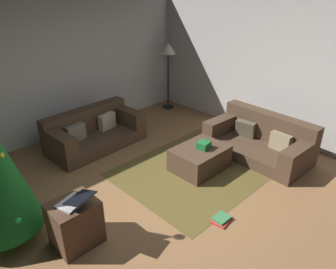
% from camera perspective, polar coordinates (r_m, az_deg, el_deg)
% --- Properties ---
extents(ground_plane, '(6.40, 6.40, 0.00)m').
position_cam_1_polar(ground_plane, '(4.47, -0.81, -12.88)').
color(ground_plane, brown).
extents(rear_partition, '(6.40, 0.12, 2.60)m').
position_cam_1_polar(rear_partition, '(6.33, -21.22, 10.53)').
color(rear_partition, '#BCB7B2').
rests_on(rear_partition, ground_plane).
extents(corner_partition, '(0.12, 6.40, 2.60)m').
position_cam_1_polar(corner_partition, '(6.26, 20.80, 10.43)').
color(corner_partition, '#B5B0AB').
rests_on(corner_partition, ground_plane).
extents(couch_left, '(1.78, 0.94, 0.68)m').
position_cam_1_polar(couch_left, '(6.04, -13.41, 0.43)').
color(couch_left, '#473323').
rests_on(couch_left, ground_plane).
extents(couch_right, '(0.99, 1.81, 0.72)m').
position_cam_1_polar(couch_right, '(5.81, 16.42, -1.02)').
color(couch_right, '#473323').
rests_on(couch_right, ground_plane).
extents(ottoman, '(0.88, 0.66, 0.38)m').
position_cam_1_polar(ottoman, '(5.20, 5.78, -4.28)').
color(ottoman, '#473323').
rests_on(ottoman, ground_plane).
extents(gift_box, '(0.22, 0.20, 0.12)m').
position_cam_1_polar(gift_box, '(5.08, 6.48, -1.92)').
color(gift_box, '#19662D').
rests_on(gift_box, ottoman).
extents(tv_remote, '(0.09, 0.17, 0.02)m').
position_cam_1_polar(tv_remote, '(5.25, 6.83, -1.56)').
color(tv_remote, black).
rests_on(tv_remote, ottoman).
extents(side_table, '(0.52, 0.44, 0.57)m').
position_cam_1_polar(side_table, '(3.93, -16.43, -15.16)').
color(side_table, '#4C3323').
rests_on(side_table, ground_plane).
extents(laptop, '(0.40, 0.45, 0.17)m').
position_cam_1_polar(laptop, '(3.69, -16.49, -11.47)').
color(laptop, silver).
rests_on(laptop, side_table).
extents(book_stack, '(0.28, 0.23, 0.05)m').
position_cam_1_polar(book_stack, '(4.28, 9.66, -14.88)').
color(book_stack, '#B7332D').
rests_on(book_stack, ground_plane).
extents(corner_lamp, '(0.36, 0.36, 1.55)m').
position_cam_1_polar(corner_lamp, '(7.45, 0.03, 14.46)').
color(corner_lamp, black).
rests_on(corner_lamp, ground_plane).
extents(area_rug, '(2.60, 2.00, 0.01)m').
position_cam_1_polar(area_rug, '(5.30, 5.69, -6.04)').
color(area_rug, brown).
rests_on(area_rug, ground_plane).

